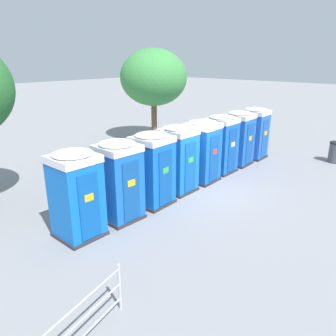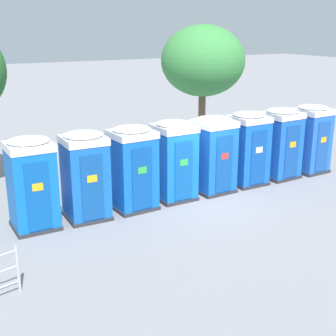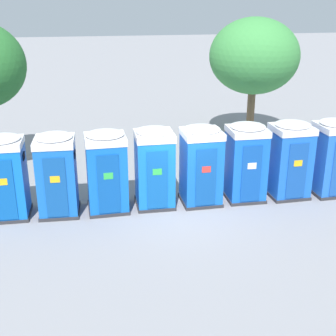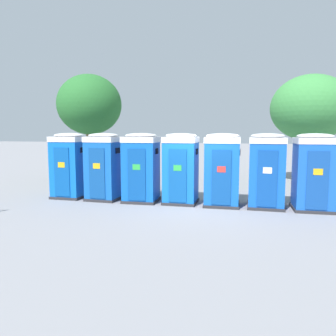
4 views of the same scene
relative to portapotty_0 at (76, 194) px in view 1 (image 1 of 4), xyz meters
The scene contains 12 objects.
ground_plane 5.37m from the portapotty_0, ahead, with size 120.00×120.00×0.00m, color gray.
portapotty_0 is the anchor object (origin of this frame).
portapotty_1 1.48m from the portapotty_0, ahead, with size 1.22×1.23×2.54m.
portapotty_2 2.97m from the portapotty_0, ahead, with size 1.29×1.25×2.54m.
portapotty_3 4.45m from the portapotty_0, ahead, with size 1.20×1.21×2.54m.
portapotty_4 5.93m from the portapotty_0, ahead, with size 1.26×1.24×2.54m.
portapotty_5 7.41m from the portapotty_0, ahead, with size 1.21×1.21×2.54m.
portapotty_6 8.90m from the portapotty_0, ahead, with size 1.29×1.25×2.54m.
portapotty_7 10.38m from the portapotty_0, ahead, with size 1.23×1.25×2.54m.
street_tree_0 11.87m from the portapotty_0, 33.18° to the left, with size 3.90×3.90×5.40m.
trash_can 12.76m from the portapotty_0, 15.48° to the right, with size 0.71×0.71×1.00m.
event_barrier 4.00m from the portapotty_0, 122.40° to the right, with size 2.01×0.51×1.05m.
Camera 1 is at (-9.74, -7.00, 4.86)m, focal length 35.00 mm.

